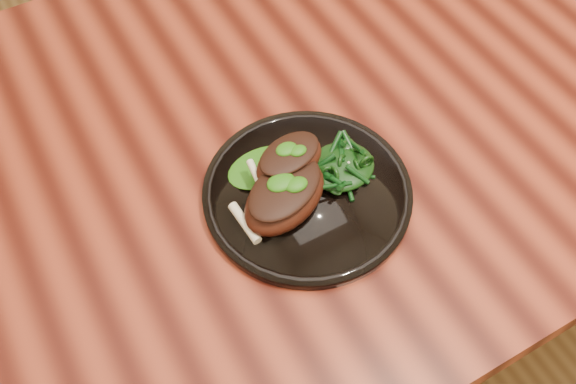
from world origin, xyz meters
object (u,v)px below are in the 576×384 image
Objects in this scene: lamb_chop_front at (284,195)px; plate at (307,193)px; desk at (429,93)px; greens_heap at (341,164)px.

plate is at bearing 13.83° from lamb_chop_front.
plate is at bearing -157.32° from desk.
greens_heap reaches higher than plate.
greens_heap is at bearing -154.15° from desk.
lamb_chop_front is (-0.04, -0.01, 0.03)m from plate.
greens_heap reaches higher than desk.
desk is 0.29m from greens_heap.
desk is 11.73× the size of lamb_chop_front.
plate is 0.05m from greens_heap.
lamb_chop_front is 0.09m from greens_heap.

